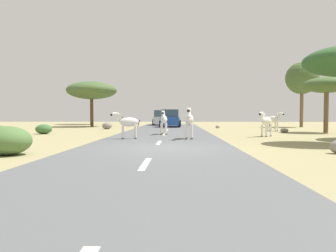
{
  "coord_description": "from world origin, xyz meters",
  "views": [
    {
      "loc": [
        0.38,
        -11.9,
        1.28
      ],
      "look_at": [
        -0.13,
        6.21,
        0.63
      ],
      "focal_mm": 34.26,
      "sensor_mm": 36.0,
      "label": 1
    }
  ],
  "objects_px": {
    "zebra_0": "(189,120)",
    "tree_4": "(91,93)",
    "zebra_4": "(266,121)",
    "bush_2": "(44,129)",
    "zebra_2": "(164,120)",
    "car_1": "(161,118)",
    "rock_3": "(107,126)",
    "bush_3": "(7,141)",
    "rock_1": "(218,127)",
    "tree_0": "(302,78)",
    "zebra_3": "(274,120)",
    "rock_0": "(284,130)",
    "car_0": "(171,119)",
    "tree_6": "(327,86)",
    "tree_1": "(92,91)",
    "zebra_1": "(127,122)"
  },
  "relations": [
    {
      "from": "zebra_0",
      "to": "rock_0",
      "type": "xyz_separation_m",
      "value": [
        7.07,
        6.9,
        -0.87
      ]
    },
    {
      "from": "bush_3",
      "to": "rock_0",
      "type": "distance_m",
      "value": 18.54
    },
    {
      "from": "tree_0",
      "to": "rock_1",
      "type": "height_order",
      "value": "tree_0"
    },
    {
      "from": "tree_6",
      "to": "rock_1",
      "type": "distance_m",
      "value": 10.44
    },
    {
      "from": "zebra_4",
      "to": "rock_0",
      "type": "distance_m",
      "value": 5.06
    },
    {
      "from": "tree_1",
      "to": "tree_4",
      "type": "height_order",
      "value": "tree_4"
    },
    {
      "from": "zebra_3",
      "to": "tree_0",
      "type": "xyz_separation_m",
      "value": [
        5.22,
        8.05,
        4.06
      ]
    },
    {
      "from": "tree_6",
      "to": "rock_1",
      "type": "height_order",
      "value": "tree_6"
    },
    {
      "from": "tree_1",
      "to": "rock_3",
      "type": "bearing_deg",
      "value": -63.07
    },
    {
      "from": "rock_3",
      "to": "bush_2",
      "type": "bearing_deg",
      "value": -109.63
    },
    {
      "from": "zebra_1",
      "to": "tree_1",
      "type": "distance_m",
      "value": 19.03
    },
    {
      "from": "rock_1",
      "to": "car_0",
      "type": "bearing_deg",
      "value": 157.15
    },
    {
      "from": "zebra_3",
      "to": "zebra_4",
      "type": "distance_m",
      "value": 6.64
    },
    {
      "from": "zebra_4",
      "to": "tree_4",
      "type": "relative_size",
      "value": 0.3
    },
    {
      "from": "tree_6",
      "to": "car_1",
      "type": "bearing_deg",
      "value": 129.84
    },
    {
      "from": "zebra_0",
      "to": "tree_4",
      "type": "xyz_separation_m",
      "value": [
        -11.85,
        25.58,
        3.11
      ]
    },
    {
      "from": "zebra_4",
      "to": "bush_2",
      "type": "distance_m",
      "value": 14.15
    },
    {
      "from": "car_1",
      "to": "rock_3",
      "type": "height_order",
      "value": "car_1"
    },
    {
      "from": "rock_1",
      "to": "bush_3",
      "type": "bearing_deg",
      "value": -114.3
    },
    {
      "from": "bush_3",
      "to": "rock_1",
      "type": "bearing_deg",
      "value": 65.7
    },
    {
      "from": "car_0",
      "to": "zebra_4",
      "type": "bearing_deg",
      "value": -64.63
    },
    {
      "from": "zebra_1",
      "to": "rock_3",
      "type": "height_order",
      "value": "zebra_1"
    },
    {
      "from": "tree_1",
      "to": "zebra_0",
      "type": "bearing_deg",
      "value": -61.23
    },
    {
      "from": "rock_3",
      "to": "tree_1",
      "type": "bearing_deg",
      "value": 116.93
    },
    {
      "from": "zebra_3",
      "to": "rock_1",
      "type": "distance_m",
      "value": 6.49
    },
    {
      "from": "tree_4",
      "to": "zebra_2",
      "type": "bearing_deg",
      "value": -64.54
    },
    {
      "from": "bush_2",
      "to": "bush_3",
      "type": "relative_size",
      "value": 0.7
    },
    {
      "from": "car_1",
      "to": "rock_1",
      "type": "bearing_deg",
      "value": -54.63
    },
    {
      "from": "rock_0",
      "to": "bush_3",
      "type": "bearing_deg",
      "value": -134.71
    },
    {
      "from": "zebra_2",
      "to": "tree_6",
      "type": "height_order",
      "value": "tree_6"
    },
    {
      "from": "zebra_0",
      "to": "bush_2",
      "type": "bearing_deg",
      "value": -22.64
    },
    {
      "from": "zebra_2",
      "to": "car_1",
      "type": "xyz_separation_m",
      "value": [
        -1.02,
        17.95,
        -0.11
      ]
    },
    {
      "from": "tree_4",
      "to": "tree_6",
      "type": "distance_m",
      "value": 28.8
    },
    {
      "from": "bush_2",
      "to": "bush_3",
      "type": "bearing_deg",
      "value": -72.56
    },
    {
      "from": "zebra_1",
      "to": "tree_4",
      "type": "height_order",
      "value": "tree_4"
    },
    {
      "from": "zebra_2",
      "to": "car_0",
      "type": "distance_m",
      "value": 12.31
    },
    {
      "from": "zebra_4",
      "to": "car_0",
      "type": "height_order",
      "value": "car_0"
    },
    {
      "from": "zebra_3",
      "to": "rock_0",
      "type": "distance_m",
      "value": 2.05
    },
    {
      "from": "zebra_0",
      "to": "rock_0",
      "type": "bearing_deg",
      "value": -131.89
    },
    {
      "from": "tree_0",
      "to": "tree_6",
      "type": "bearing_deg",
      "value": -102.04
    },
    {
      "from": "tree_0",
      "to": "tree_4",
      "type": "height_order",
      "value": "tree_0"
    },
    {
      "from": "zebra_4",
      "to": "car_1",
      "type": "relative_size",
      "value": 0.34
    },
    {
      "from": "bush_3",
      "to": "bush_2",
      "type": "bearing_deg",
      "value": 107.44
    },
    {
      "from": "car_0",
      "to": "tree_6",
      "type": "bearing_deg",
      "value": -37.5
    },
    {
      "from": "zebra_2",
      "to": "zebra_4",
      "type": "distance_m",
      "value": 6.1
    },
    {
      "from": "zebra_0",
      "to": "bush_3",
      "type": "relative_size",
      "value": 1.13
    },
    {
      "from": "bush_3",
      "to": "tree_1",
      "type": "bearing_deg",
      "value": 98.75
    },
    {
      "from": "zebra_3",
      "to": "car_0",
      "type": "bearing_deg",
      "value": -80.89
    },
    {
      "from": "tree_6",
      "to": "rock_0",
      "type": "xyz_separation_m",
      "value": [
        -2.88,
        0.12,
        -3.18
      ]
    },
    {
      "from": "zebra_1",
      "to": "tree_6",
      "type": "height_order",
      "value": "tree_6"
    }
  ]
}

